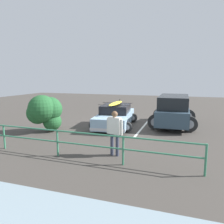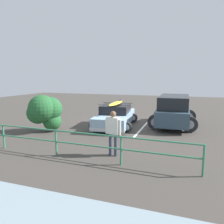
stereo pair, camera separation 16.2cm
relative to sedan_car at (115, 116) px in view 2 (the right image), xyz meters
The scene contains 7 objects.
ground_plane 0.85m from the sedan_car, 117.57° to the right, with size 44.00×44.00×0.02m, color #423D38.
parking_stripe 1.77m from the sedan_car, behind, with size 4.44×0.12×0.00m, color silver.
sedan_car is the anchor object (origin of this frame).
suv_car 3.53m from the sedan_car, 161.23° to the right, with size 2.70×4.45×1.84m.
person_bystander 5.09m from the sedan_car, 107.17° to the left, with size 0.65×0.29×1.71m.
railing_fence 5.59m from the sedan_car, 84.68° to the left, with size 10.31×0.27×1.01m.
bush_near_left 4.10m from the sedan_car, 39.42° to the left, with size 1.74×1.77×2.01m.
Camera 2 is at (-3.77, 12.86, 2.95)m, focal length 35.00 mm.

